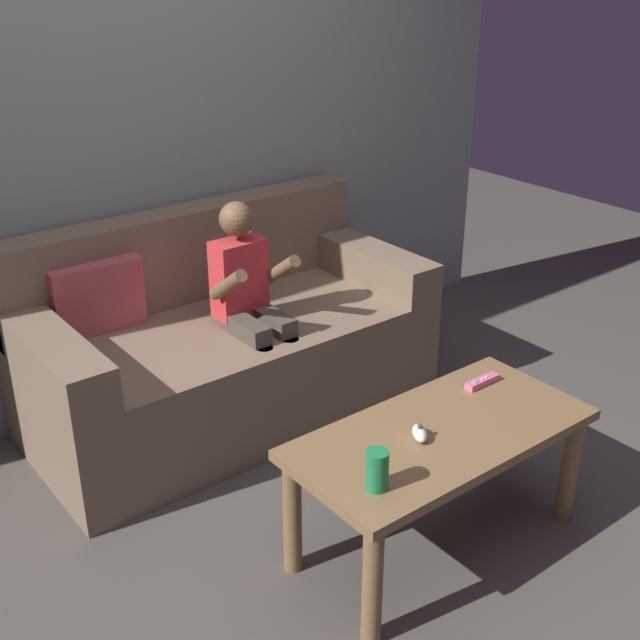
# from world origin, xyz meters

# --- Properties ---
(ground_plane) EXTENTS (8.22, 8.22, 0.00)m
(ground_plane) POSITION_xyz_m (0.00, 0.00, 0.00)
(ground_plane) COLOR #4C4742
(wall_back) EXTENTS (4.11, 0.05, 2.50)m
(wall_back) POSITION_xyz_m (0.00, 1.49, 1.25)
(wall_back) COLOR gray
(wall_back) RESTS_ON ground
(couch) EXTENTS (1.67, 0.80, 0.84)m
(couch) POSITION_xyz_m (0.18, 1.09, 0.30)
(couch) COLOR #75604C
(couch) RESTS_ON ground
(person_seated_on_couch) EXTENTS (0.29, 0.36, 0.94)m
(person_seated_on_couch) POSITION_xyz_m (0.22, 0.92, 0.55)
(person_seated_on_couch) COLOR #4C4238
(person_seated_on_couch) RESTS_ON ground
(coffee_table) EXTENTS (1.00, 0.48, 0.45)m
(coffee_table) POSITION_xyz_m (0.27, -0.09, 0.37)
(coffee_table) COLOR brown
(coffee_table) RESTS_ON ground
(game_remote_pink_near_edge) EXTENTS (0.14, 0.04, 0.03)m
(game_remote_pink_near_edge) POSITION_xyz_m (0.59, 0.03, 0.46)
(game_remote_pink_near_edge) COLOR pink
(game_remote_pink_near_edge) RESTS_ON coffee_table
(nunchuk_white) EXTENTS (0.08, 0.10, 0.05)m
(nunchuk_white) POSITION_xyz_m (0.18, -0.08, 0.47)
(nunchuk_white) COLOR white
(nunchuk_white) RESTS_ON coffee_table
(soda_can) EXTENTS (0.07, 0.07, 0.12)m
(soda_can) POSITION_xyz_m (-0.09, -0.19, 0.51)
(soda_can) COLOR #1E7F47
(soda_can) RESTS_ON coffee_table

